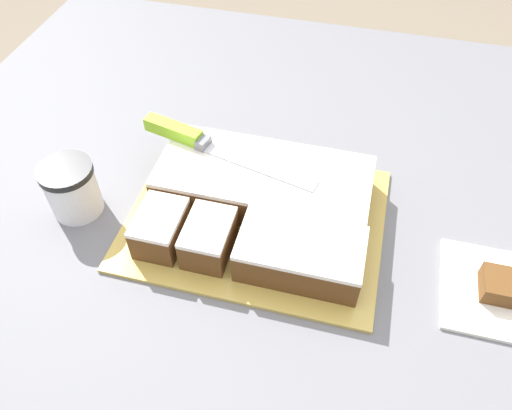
{
  "coord_description": "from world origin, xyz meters",
  "views": [
    {
      "loc": [
        0.04,
        -0.53,
        1.48
      ],
      "look_at": [
        -0.08,
        -0.06,
        0.94
      ],
      "focal_mm": 35.0,
      "sensor_mm": 36.0,
      "label": 1
    }
  ],
  "objects": [
    {
      "name": "ground_plane",
      "position": [
        0.0,
        0.0,
        0.0
      ],
      "size": [
        8.0,
        8.0,
        0.0
      ],
      "primitive_type": "plane",
      "color": "#7F705B"
    },
    {
      "name": "countertop",
      "position": [
        0.0,
        0.0,
        0.45
      ],
      "size": [
        1.4,
        1.1,
        0.91
      ],
      "color": "slate",
      "rests_on": "ground_plane"
    },
    {
      "name": "cake_board",
      "position": [
        -0.08,
        -0.06,
        0.91
      ],
      "size": [
        0.38,
        0.29,
        0.01
      ],
      "color": "gold",
      "rests_on": "countertop"
    },
    {
      "name": "cake",
      "position": [
        -0.08,
        -0.06,
        0.94
      ],
      "size": [
        0.32,
        0.24,
        0.06
      ],
      "color": "brown",
      "rests_on": "cake_board"
    },
    {
      "name": "knife",
      "position": [
        -0.2,
        0.02,
        0.98
      ],
      "size": [
        0.29,
        0.09,
        0.02
      ],
      "rotation": [
        0.0,
        0.0,
        -0.24
      ],
      "color": "silver",
      "rests_on": "cake"
    },
    {
      "name": "coffee_cup",
      "position": [
        -0.35,
        -0.11,
        0.95
      ],
      "size": [
        0.08,
        0.08,
        0.09
      ],
      "color": "white",
      "rests_on": "countertop"
    },
    {
      "name": "paper_napkin",
      "position": [
        0.26,
        -0.11,
        0.91
      ],
      "size": [
        0.15,
        0.15,
        0.01
      ],
      "color": "white",
      "rests_on": "countertop"
    },
    {
      "name": "brownie",
      "position": [
        0.26,
        -0.11,
        0.92
      ],
      "size": [
        0.05,
        0.05,
        0.03
      ],
      "color": "brown",
      "rests_on": "paper_napkin"
    }
  ]
}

